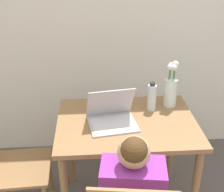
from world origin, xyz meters
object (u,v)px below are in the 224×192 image
(laptop, at_px, (112,115))
(water_bottle, at_px, (152,97))
(flower_vase, at_px, (171,89))
(chair_spare, at_px, (8,165))

(laptop, xyz_separation_m, water_bottle, (0.29, 0.15, 0.04))
(laptop, relative_size, water_bottle, 1.63)
(laptop, xyz_separation_m, flower_vase, (0.43, 0.21, 0.07))
(laptop, bearing_deg, water_bottle, 19.12)
(chair_spare, relative_size, water_bottle, 4.38)
(water_bottle, bearing_deg, laptop, -152.29)
(chair_spare, xyz_separation_m, flower_vase, (1.12, 0.26, 0.40))
(laptop, height_order, water_bottle, laptop)
(laptop, height_order, flower_vase, flower_vase)
(chair_spare, height_order, flower_vase, flower_vase)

